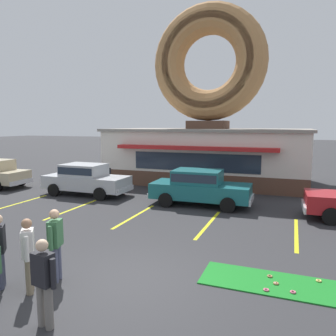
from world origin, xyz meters
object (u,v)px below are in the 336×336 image
object	(u,v)px
car_silver	(86,178)
pedestrian_hooded_kid	(55,241)
car_teal	(200,186)
golf_ball	(275,283)
pedestrian_clipboard_woman	(44,279)
pedestrian_leather_jacket_man	(28,252)
trash_bin	(109,175)

from	to	relation	value
car_silver	pedestrian_hooded_kid	world-z (taller)	pedestrian_hooded_kid
car_teal	pedestrian_hooded_kid	size ratio (longest dim) A/B	2.70
golf_ball	pedestrian_clipboard_woman	bearing A→B (deg)	-140.58
car_teal	pedestrian_clipboard_woman	distance (m)	9.72
car_teal	pedestrian_clipboard_woman	bearing A→B (deg)	-90.91
golf_ball	pedestrian_hooded_kid	bearing A→B (deg)	-161.65
golf_ball	pedestrian_leather_jacket_man	xyz separation A→B (m)	(-4.96, -2.23, 0.86)
golf_ball	pedestrian_hooded_kid	distance (m)	5.11
car_silver	car_teal	world-z (taller)	same
car_silver	car_teal	distance (m)	6.10
pedestrian_clipboard_woman	pedestrian_leather_jacket_man	bearing A→B (deg)	143.77
car_teal	pedestrian_hooded_kid	xyz separation A→B (m)	(-1.16, -8.21, 0.08)
golf_ball	pedestrian_leather_jacket_man	size ratio (longest dim) A/B	0.03
car_teal	trash_bin	bearing A→B (deg)	152.88
car_silver	pedestrian_leather_jacket_man	world-z (taller)	pedestrian_leather_jacket_man
pedestrian_clipboard_woman	trash_bin	size ratio (longest dim) A/B	1.68
pedestrian_clipboard_woman	trash_bin	distance (m)	14.80
car_silver	pedestrian_hooded_kid	size ratio (longest dim) A/B	2.68
golf_ball	car_silver	xyz separation A→B (m)	(-9.72, 6.65, 0.82)
pedestrian_hooded_kid	pedestrian_clipboard_woman	world-z (taller)	pedestrian_hooded_kid
golf_ball	car_silver	bearing A→B (deg)	145.63
pedestrian_hooded_kid	pedestrian_leather_jacket_man	bearing A→B (deg)	-105.72
car_teal	pedestrian_hooded_kid	bearing A→B (deg)	-98.04
golf_ball	car_silver	size ratio (longest dim) A/B	0.01
pedestrian_hooded_kid	trash_bin	size ratio (longest dim) A/B	1.75
pedestrian_hooded_kid	car_teal	bearing A→B (deg)	81.96
pedestrian_hooded_kid	golf_ball	bearing A→B (deg)	18.35
car_silver	pedestrian_leather_jacket_man	bearing A→B (deg)	-61.80
golf_ball	pedestrian_clipboard_woman	size ratio (longest dim) A/B	0.03
pedestrian_leather_jacket_man	trash_bin	bearing A→B (deg)	113.89
car_silver	pedestrian_clipboard_woman	size ratio (longest dim) A/B	2.78
car_teal	pedestrian_leather_jacket_man	distance (m)	8.95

